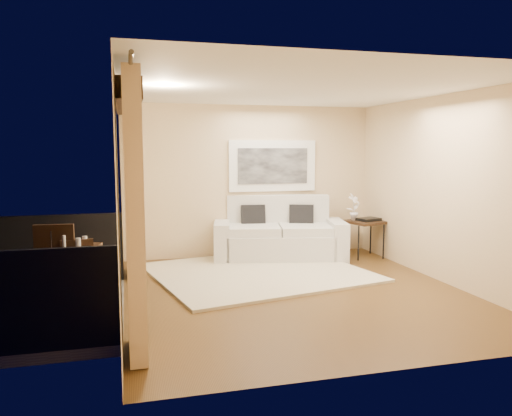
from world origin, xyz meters
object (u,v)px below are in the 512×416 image
object	(u,v)px
balcony_chair_near	(53,263)
side_table	(365,224)
ice_bucket	(53,238)
sofa	(279,236)
orchid	(354,207)
bistro_table	(67,254)
balcony_chair_far	(78,269)

from	to	relation	value
balcony_chair_near	side_table	bearing A→B (deg)	25.88
ice_bucket	side_table	bearing A→B (deg)	19.54
sofa	orchid	bearing A→B (deg)	2.79
bistro_table	balcony_chair_near	distance (m)	0.18
bistro_table	ice_bucket	size ratio (longest dim) A/B	3.96
sofa	side_table	size ratio (longest dim) A/B	3.23
orchid	bistro_table	xyz separation A→B (m)	(-4.63, -1.96, -0.20)
orchid	ice_bucket	distance (m)	5.14
sofa	ice_bucket	world-z (taller)	sofa
bistro_table	balcony_chair_near	bearing A→B (deg)	-157.99
sofa	balcony_chair_near	xyz separation A→B (m)	(-3.44, -2.24, 0.23)
sofa	balcony_chair_near	size ratio (longest dim) A/B	2.31
side_table	balcony_chair_far	xyz separation A→B (m)	(-4.70, -1.77, -0.10)
bistro_table	balcony_chair_far	distance (m)	0.24
bistro_table	ice_bucket	world-z (taller)	ice_bucket
balcony_chair_near	orchid	bearing A→B (deg)	27.63
sofa	balcony_chair_far	size ratio (longest dim) A/B	2.81
balcony_chair_far	balcony_chair_near	bearing A→B (deg)	23.42
orchid	bistro_table	distance (m)	5.03
sofa	ice_bucket	distance (m)	4.07
bistro_table	balcony_chair_far	world-z (taller)	balcony_chair_far
bistro_table	ice_bucket	distance (m)	0.26
balcony_chair_near	balcony_chair_far	bearing A→B (deg)	36.16
sofa	bistro_table	xyz separation A→B (m)	(-3.30, -2.18, 0.31)
sofa	ice_bucket	bearing A→B (deg)	-137.01
bistro_table	ice_bucket	xyz separation A→B (m)	(-0.16, 0.10, 0.18)
orchid	bistro_table	size ratio (longest dim) A/B	0.61
side_table	ice_bucket	size ratio (longest dim) A/B	3.76
sofa	orchid	world-z (taller)	orchid
orchid	ice_bucket	xyz separation A→B (m)	(-4.79, -1.86, -0.02)
orchid	balcony_chair_near	xyz separation A→B (m)	(-4.77, -2.02, -0.28)
sofa	side_table	xyz separation A→B (m)	(1.51, -0.32, 0.21)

